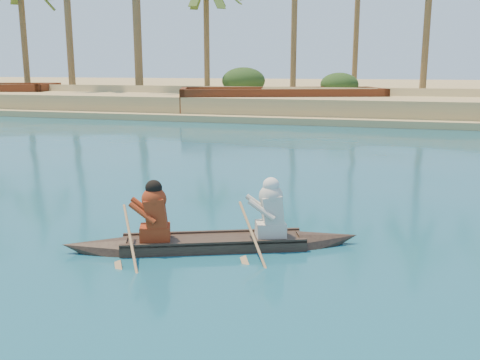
% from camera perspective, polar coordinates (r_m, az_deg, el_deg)
% --- Properties ---
extents(sandy_embankment, '(150.00, 51.00, 1.50)m').
position_cam_1_polar(sandy_embankment, '(53.11, 21.90, 8.43)').
color(sandy_embankment, tan).
rests_on(sandy_embankment, ground).
extents(shrub_cluster, '(100.00, 6.00, 2.40)m').
position_cam_1_polar(shrub_cluster, '(37.81, 24.18, 8.17)').
color(shrub_cluster, '#1B3E16').
rests_on(shrub_cluster, ground).
extents(canoe, '(4.94, 2.52, 1.39)m').
position_cam_1_polar(canoe, '(9.13, -2.84, -5.69)').
color(canoe, '#3D2D21').
rests_on(canoe, ground).
extents(barge_mid, '(13.04, 8.04, 2.06)m').
position_cam_1_polar(barge_mid, '(33.70, 4.39, 8.02)').
color(barge_mid, '#5B2513').
rests_on(barge_mid, ground).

